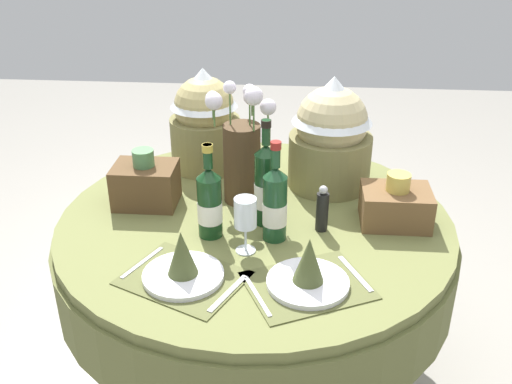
{
  "coord_description": "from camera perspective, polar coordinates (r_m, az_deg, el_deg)",
  "views": [
    {
      "loc": [
        0.14,
        -1.77,
        1.75
      ],
      "look_at": [
        0.0,
        0.03,
        0.82
      ],
      "focal_mm": 40.97,
      "sensor_mm": 36.0,
      "label": 1
    }
  ],
  "objects": [
    {
      "name": "wine_bottle_rear",
      "position": [
        1.86,
        1.86,
        -1.11
      ],
      "size": [
        0.08,
        0.08,
        0.34
      ],
      "color": "#194223",
      "rests_on": "dining_table"
    },
    {
      "name": "wine_bottle_left",
      "position": [
        1.89,
        -4.55,
        -0.99
      ],
      "size": [
        0.08,
        0.08,
        0.32
      ],
      "color": "#143819",
      "rests_on": "dining_table"
    },
    {
      "name": "wine_glass_left",
      "position": [
        1.79,
        -1.05,
        -2.18
      ],
      "size": [
        0.07,
        0.07,
        0.19
      ],
      "color": "silver",
      "rests_on": "dining_table"
    },
    {
      "name": "gift_tub_back_left",
      "position": [
        2.35,
        -5.05,
        7.38
      ],
      "size": [
        0.28,
        0.28,
        0.41
      ],
      "color": "olive",
      "rests_on": "dining_table"
    },
    {
      "name": "woven_basket_side_right",
      "position": [
        2.03,
        13.49,
        -1.28
      ],
      "size": [
        0.23,
        0.18,
        0.18
      ],
      "color": "brown",
      "rests_on": "dining_table"
    },
    {
      "name": "woven_basket_side_left",
      "position": [
        2.14,
        -10.72,
        0.84
      ],
      "size": [
        0.22,
        0.17,
        0.21
      ],
      "color": "brown",
      "rests_on": "dining_table"
    },
    {
      "name": "wine_bottle_right",
      "position": [
        1.95,
        0.95,
        0.71
      ],
      "size": [
        0.08,
        0.08,
        0.37
      ],
      "color": "#143819",
      "rests_on": "dining_table"
    },
    {
      "name": "flower_vase",
      "position": [
        2.08,
        -1.39,
        4.0
      ],
      "size": [
        0.25,
        0.22,
        0.45
      ],
      "color": "#47331E",
      "rests_on": "dining_table"
    },
    {
      "name": "dining_table",
      "position": [
        2.13,
        -0.07,
        -5.9
      ],
      "size": [
        1.4,
        1.4,
        0.74
      ],
      "color": "olive",
      "rests_on": "ground"
    },
    {
      "name": "place_setting_right",
      "position": [
        1.69,
        5.13,
        -7.83
      ],
      "size": [
        0.42,
        0.38,
        0.16
      ],
      "color": "brown",
      "rests_on": "dining_table"
    },
    {
      "name": "gift_tub_back_right",
      "position": [
        2.2,
        7.36,
        6.01
      ],
      "size": [
        0.31,
        0.31,
        0.43
      ],
      "color": "olive",
      "rests_on": "dining_table"
    },
    {
      "name": "place_setting_left",
      "position": [
        1.72,
        -7.17,
        -7.12
      ],
      "size": [
        0.42,
        0.38,
        0.16
      ],
      "color": "brown",
      "rests_on": "dining_table"
    },
    {
      "name": "ground",
      "position": [
        2.5,
        -0.07,
        -17.33
      ],
      "size": [
        8.0,
        8.0,
        0.0
      ],
      "primitive_type": "plane",
      "color": "#9E998E"
    },
    {
      "name": "pepper_mill",
      "position": [
        1.95,
        6.48,
        -1.74
      ],
      "size": [
        0.04,
        0.04,
        0.16
      ],
      "color": "black",
      "rests_on": "dining_table"
    }
  ]
}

